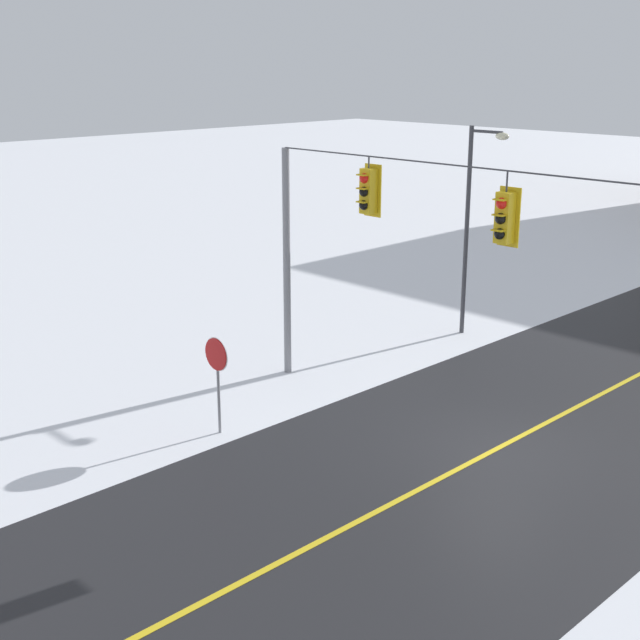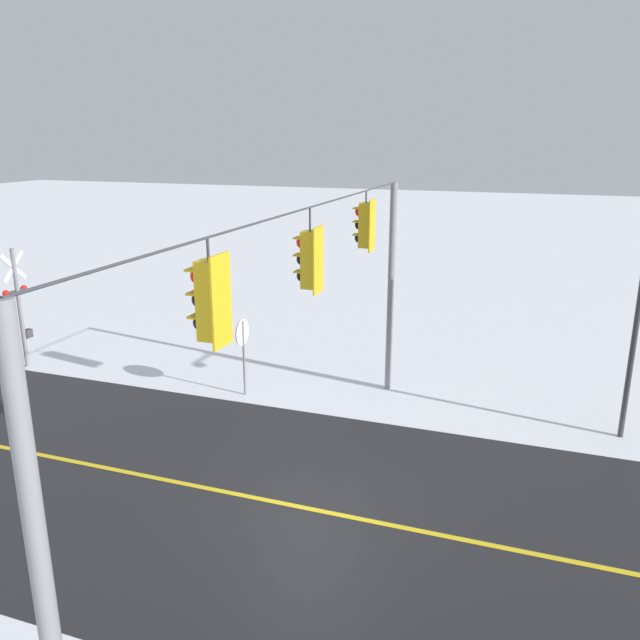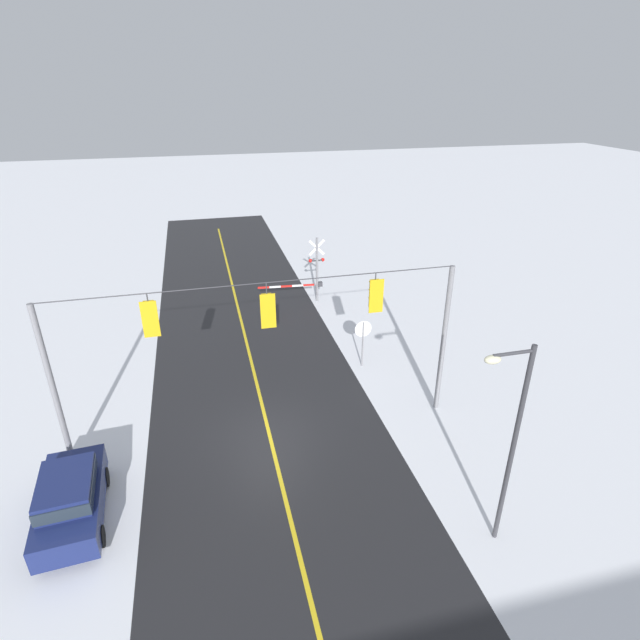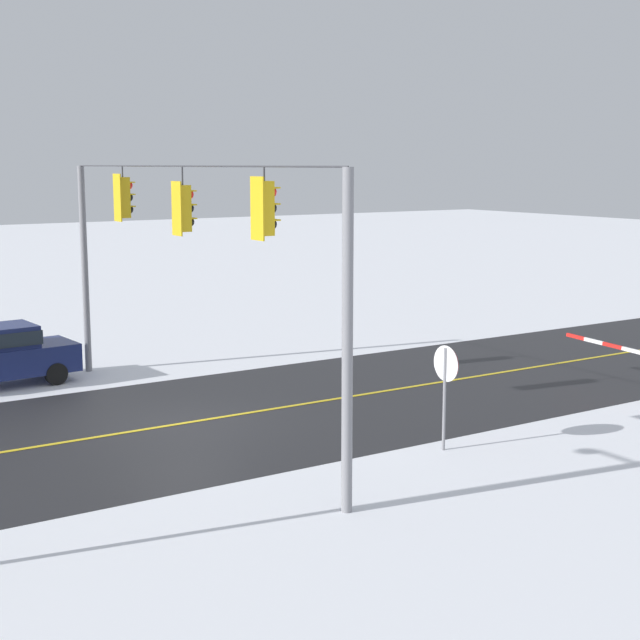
# 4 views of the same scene
# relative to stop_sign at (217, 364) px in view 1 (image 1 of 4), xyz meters

# --- Properties ---
(ground_plane) EXTENTS (160.00, 160.00, 0.00)m
(ground_plane) POSITION_rel_stop_sign_xyz_m (5.07, 3.93, -1.71)
(ground_plane) COLOR white
(road_asphalt) EXTENTS (9.00, 80.00, 0.01)m
(road_asphalt) POSITION_rel_stop_sign_xyz_m (5.07, 9.93, -1.71)
(road_asphalt) COLOR black
(road_asphalt) RESTS_ON ground
(lane_centre_line) EXTENTS (0.14, 72.00, 0.01)m
(lane_centre_line) POSITION_rel_stop_sign_xyz_m (5.07, 9.93, -1.70)
(lane_centre_line) COLOR gold
(lane_centre_line) RESTS_ON ground
(signal_span) EXTENTS (14.20, 0.47, 6.22)m
(signal_span) POSITION_rel_stop_sign_xyz_m (4.97, 3.92, 2.54)
(signal_span) COLOR gray
(signal_span) RESTS_ON ground
(stop_sign) EXTENTS (0.80, 0.09, 2.35)m
(stop_sign) POSITION_rel_stop_sign_xyz_m (0.00, 0.00, 0.00)
(stop_sign) COLOR gray
(stop_sign) RESTS_ON ground
(streetlamp_near) EXTENTS (1.39, 0.28, 6.50)m
(streetlamp_near) POSITION_rel_stop_sign_xyz_m (-0.52, 10.37, 2.20)
(streetlamp_near) COLOR #38383D
(streetlamp_near) RESTS_ON ground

